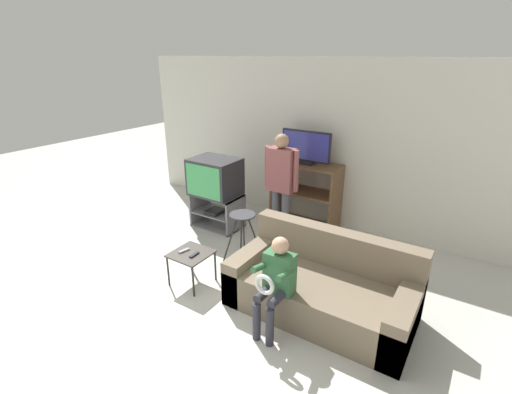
% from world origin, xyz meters
% --- Properties ---
extents(ground_plane, '(18.00, 18.00, 0.00)m').
position_xyz_m(ground_plane, '(0.00, 0.00, 0.00)').
color(ground_plane, beige).
extents(wall_back, '(6.40, 0.06, 2.60)m').
position_xyz_m(wall_back, '(0.00, 3.59, 1.30)').
color(wall_back, silver).
rests_on(wall_back, ground_plane).
extents(tv_stand, '(0.77, 0.50, 0.55)m').
position_xyz_m(tv_stand, '(-0.99, 2.47, 0.27)').
color(tv_stand, slate).
rests_on(tv_stand, ground_plane).
extents(television_main, '(0.73, 0.59, 0.58)m').
position_xyz_m(television_main, '(-1.01, 2.47, 0.84)').
color(television_main, '#2D2D33').
rests_on(television_main, tv_stand).
extents(media_shelf, '(1.06, 0.49, 1.05)m').
position_xyz_m(media_shelf, '(0.18, 3.27, 0.54)').
color(media_shelf, brown).
rests_on(media_shelf, ground_plane).
extents(television_flat, '(0.80, 0.20, 0.51)m').
position_xyz_m(television_flat, '(0.15, 3.26, 1.30)').
color(television_flat, black).
rests_on(television_flat, media_shelf).
extents(folding_stool, '(0.39, 0.44, 0.68)m').
position_xyz_m(folding_stool, '(-0.03, 1.82, 0.55)').
color(folding_stool, black).
rests_on(folding_stool, ground_plane).
extents(snack_table, '(0.45, 0.45, 0.42)m').
position_xyz_m(snack_table, '(-0.23, 1.03, 0.37)').
color(snack_table, '#38332D').
rests_on(snack_table, ground_plane).
extents(remote_control_black, '(0.04, 0.15, 0.02)m').
position_xyz_m(remote_control_black, '(-0.16, 1.00, 0.43)').
color(remote_control_black, '#232328').
rests_on(remote_control_black, snack_table).
extents(remote_control_white, '(0.07, 0.15, 0.02)m').
position_xyz_m(remote_control_white, '(-0.33, 1.01, 0.43)').
color(remote_control_white, gray).
rests_on(remote_control_white, snack_table).
extents(couch, '(1.94, 0.96, 0.83)m').
position_xyz_m(couch, '(1.30, 1.42, 0.28)').
color(couch, '#756651').
rests_on(couch, ground_plane).
extents(person_standing_adult, '(0.53, 0.20, 1.63)m').
position_xyz_m(person_standing_adult, '(0.13, 2.55, 0.99)').
color(person_standing_adult, '#4C4C56').
rests_on(person_standing_adult, ground_plane).
extents(person_seated_child, '(0.33, 0.43, 1.01)m').
position_xyz_m(person_seated_child, '(1.03, 0.87, 0.59)').
color(person_seated_child, '#2D2D38').
rests_on(person_seated_child, ground_plane).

